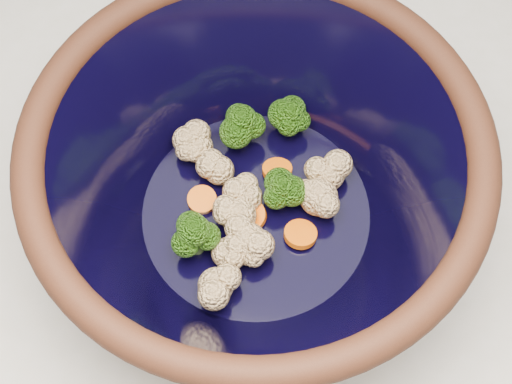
# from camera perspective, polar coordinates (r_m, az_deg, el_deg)

# --- Properties ---
(counter) EXTENTS (1.20, 1.20, 0.90)m
(counter) POSITION_cam_1_polar(r_m,az_deg,el_deg) (1.08, 0.93, -13.03)
(counter) COLOR beige
(counter) RESTS_ON ground
(mixing_bowl) EXTENTS (0.41, 0.41, 0.16)m
(mixing_bowl) POSITION_cam_1_polar(r_m,az_deg,el_deg) (0.58, 0.00, 0.69)
(mixing_bowl) COLOR black
(mixing_bowl) RESTS_ON counter
(vegetable_pile) EXTENTS (0.15, 0.19, 0.05)m
(vegetable_pile) POSITION_cam_1_polar(r_m,az_deg,el_deg) (0.61, -0.69, 0.11)
(vegetable_pile) COLOR #608442
(vegetable_pile) RESTS_ON mixing_bowl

